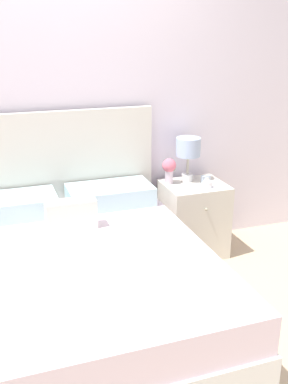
{
  "coord_description": "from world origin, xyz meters",
  "views": [
    {
      "loc": [
        -0.44,
        -3.36,
        1.79
      ],
      "look_at": [
        0.54,
        -0.53,
        0.71
      ],
      "focal_mm": 42.0,
      "sensor_mm": 36.0,
      "label": 1
    }
  ],
  "objects_px": {
    "flower_vase": "(169,168)",
    "teacup": "(208,185)",
    "table_lamp": "(188,150)",
    "nightstand": "(193,219)",
    "bed": "(82,280)",
    "alarm_clock": "(206,179)"
  },
  "relations": [
    {
      "from": "flower_vase",
      "to": "alarm_clock",
      "type": "xyz_separation_m",
      "value": [
        0.29,
        -0.08,
        -0.1
      ]
    },
    {
      "from": "nightstand",
      "to": "table_lamp",
      "type": "bearing_deg",
      "value": 103.92
    },
    {
      "from": "teacup",
      "to": "nightstand",
      "type": "bearing_deg",
      "value": 115.7
    },
    {
      "from": "nightstand",
      "to": "table_lamp",
      "type": "relative_size",
      "value": 1.68
    },
    {
      "from": "nightstand",
      "to": "flower_vase",
      "type": "relative_size",
      "value": 2.92
    },
    {
      "from": "table_lamp",
      "to": "alarm_clock",
      "type": "relative_size",
      "value": 5.25
    },
    {
      "from": "nightstand",
      "to": "flower_vase",
      "type": "xyz_separation_m",
      "value": [
        -0.19,
        0.08,
        0.43
      ]
    },
    {
      "from": "nightstand",
      "to": "flower_vase",
      "type": "distance_m",
      "value": 0.48
    },
    {
      "from": "flower_vase",
      "to": "table_lamp",
      "type": "bearing_deg",
      "value": 4.06
    },
    {
      "from": "bed",
      "to": "flower_vase",
      "type": "xyz_separation_m",
      "value": [
        0.89,
        0.73,
        0.44
      ]
    },
    {
      "from": "nightstand",
      "to": "alarm_clock",
      "type": "distance_m",
      "value": 0.35
    },
    {
      "from": "bed",
      "to": "table_lamp",
      "type": "xyz_separation_m",
      "value": [
        1.05,
        0.75,
        0.58
      ]
    },
    {
      "from": "bed",
      "to": "table_lamp",
      "type": "distance_m",
      "value": 1.41
    },
    {
      "from": "flower_vase",
      "to": "teacup",
      "type": "xyz_separation_m",
      "value": [
        0.25,
        -0.2,
        -0.11
      ]
    },
    {
      "from": "teacup",
      "to": "bed",
      "type": "bearing_deg",
      "value": -154.93
    },
    {
      "from": "nightstand",
      "to": "table_lamp",
      "type": "distance_m",
      "value": 0.58
    },
    {
      "from": "bed",
      "to": "flower_vase",
      "type": "bearing_deg",
      "value": 39.63
    },
    {
      "from": "flower_vase",
      "to": "teacup",
      "type": "height_order",
      "value": "flower_vase"
    },
    {
      "from": "bed",
      "to": "nightstand",
      "type": "bearing_deg",
      "value": 31.07
    },
    {
      "from": "table_lamp",
      "to": "flower_vase",
      "type": "bearing_deg",
      "value": -175.94
    },
    {
      "from": "nightstand",
      "to": "alarm_clock",
      "type": "xyz_separation_m",
      "value": [
        0.1,
        0.01,
        0.34
      ]
    },
    {
      "from": "table_lamp",
      "to": "teacup",
      "type": "height_order",
      "value": "table_lamp"
    }
  ]
}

